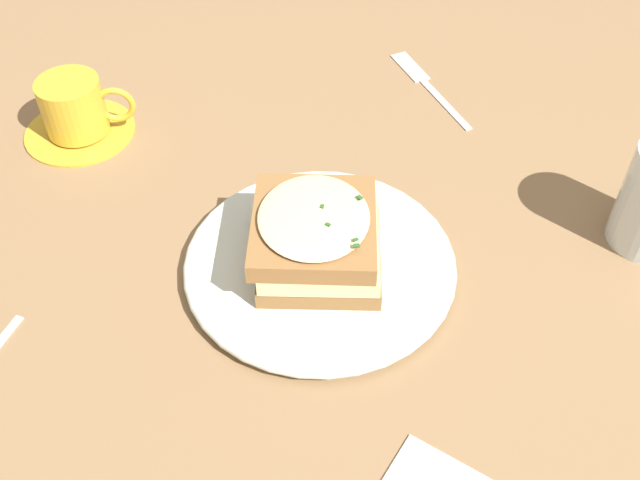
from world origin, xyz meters
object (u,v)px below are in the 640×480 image
(fork, at_px, (423,80))
(dinner_plate, at_px, (320,264))
(teacup_with_saucer, at_px, (76,111))
(sandwich, at_px, (317,238))

(fork, bearing_deg, dinner_plate, -136.51)
(teacup_with_saucer, bearing_deg, sandwich, -40.58)
(dinner_plate, height_order, fork, dinner_plate)
(teacup_with_saucer, bearing_deg, dinner_plate, -40.31)
(teacup_with_saucer, height_order, fork, teacup_with_saucer)
(dinner_plate, bearing_deg, teacup_with_saucer, -18.07)
(sandwich, bearing_deg, dinner_plate, -152.67)
(dinner_plate, xyz_separation_m, sandwich, (0.00, 0.00, 0.04))
(sandwich, xyz_separation_m, fork, (-0.02, -0.35, -0.04))
(sandwich, distance_m, teacup_with_saucer, 0.35)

